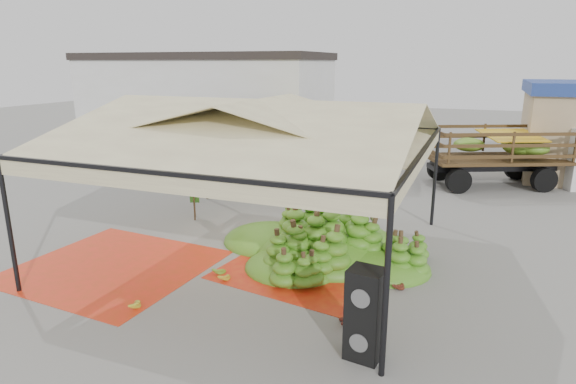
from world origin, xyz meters
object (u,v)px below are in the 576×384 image
at_px(banana_heap, 324,232).
at_px(truck_right, 526,149).
at_px(vendor, 369,200).
at_px(truck_left, 300,139).
at_px(speaker_stack, 365,314).

bearing_deg(banana_heap, truck_right, 62.37).
bearing_deg(vendor, truck_left, -64.04).
height_order(truck_left, truck_right, truck_left).
xyz_separation_m(speaker_stack, vendor, (-1.32, 6.32, 0.16)).
distance_m(banana_heap, truck_left, 9.47).
bearing_deg(truck_right, vendor, -145.28).
bearing_deg(truck_left, truck_right, 2.55).
xyz_separation_m(vendor, truck_right, (4.64, 7.81, 0.53)).
distance_m(speaker_stack, vendor, 6.46).
xyz_separation_m(speaker_stack, truck_right, (3.32, 14.14, 0.69)).
bearing_deg(truck_left, vendor, -61.33).
distance_m(speaker_stack, truck_right, 14.54).
xyz_separation_m(speaker_stack, truck_left, (-5.83, 12.61, 0.81)).
distance_m(vendor, truck_left, 7.76).
xyz_separation_m(banana_heap, vendor, (0.66, 2.32, 0.33)).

